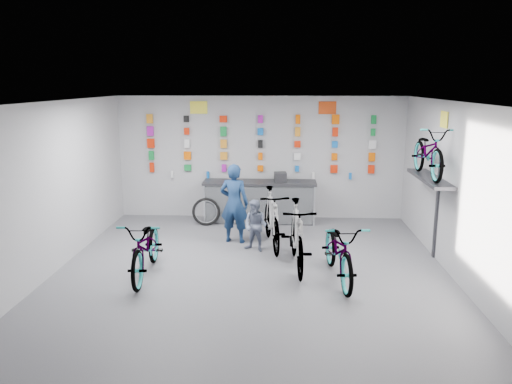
# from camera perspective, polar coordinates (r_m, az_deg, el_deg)

# --- Properties ---
(floor) EXTENTS (8.00, 8.00, 0.00)m
(floor) POSITION_cam_1_polar(r_m,az_deg,el_deg) (8.81, -0.62, -9.67)
(floor) COLOR #505055
(floor) RESTS_ON ground
(ceiling) EXTENTS (8.00, 8.00, 0.00)m
(ceiling) POSITION_cam_1_polar(r_m,az_deg,el_deg) (8.17, -0.67, 10.22)
(ceiling) COLOR white
(ceiling) RESTS_ON wall_back
(wall_back) EXTENTS (7.00, 0.00, 7.00)m
(wall_back) POSITION_cam_1_polar(r_m,az_deg,el_deg) (12.29, 0.52, 3.93)
(wall_back) COLOR #ADADB0
(wall_back) RESTS_ON floor
(wall_front) EXTENTS (7.00, 0.00, 7.00)m
(wall_front) POSITION_cam_1_polar(r_m,az_deg,el_deg) (4.56, -3.84, -11.07)
(wall_front) COLOR #ADADB0
(wall_front) RESTS_ON floor
(wall_left) EXTENTS (0.00, 8.00, 8.00)m
(wall_left) POSITION_cam_1_polar(r_m,az_deg,el_deg) (9.26, -22.80, 0.14)
(wall_left) COLOR #ADADB0
(wall_left) RESTS_ON floor
(wall_right) EXTENTS (0.00, 8.00, 8.00)m
(wall_right) POSITION_cam_1_polar(r_m,az_deg,el_deg) (8.87, 22.56, -0.35)
(wall_right) COLOR #ADADB0
(wall_right) RESTS_ON floor
(counter) EXTENTS (2.70, 0.66, 1.00)m
(counter) POSITION_cam_1_polar(r_m,az_deg,el_deg) (12.04, 0.41, -1.17)
(counter) COLOR black
(counter) RESTS_ON floor
(merch_wall) EXTENTS (5.58, 0.08, 1.56)m
(merch_wall) POSITION_cam_1_polar(r_m,az_deg,el_deg) (12.18, 0.26, 5.35)
(merch_wall) COLOR red
(merch_wall) RESTS_ON wall_back
(wall_bracket) EXTENTS (0.39, 1.90, 2.00)m
(wall_bracket) POSITION_cam_1_polar(r_m,az_deg,el_deg) (9.94, 19.34, 0.98)
(wall_bracket) COLOR #333338
(wall_bracket) RESTS_ON wall_right
(sign_left) EXTENTS (0.42, 0.02, 0.30)m
(sign_left) POSITION_cam_1_polar(r_m,az_deg,el_deg) (12.31, -6.57, 9.57)
(sign_left) COLOR #FFF23B
(sign_left) RESTS_ON wall_back
(sign_right) EXTENTS (0.42, 0.02, 0.30)m
(sign_right) POSITION_cam_1_polar(r_m,az_deg,el_deg) (12.19, 8.16, 9.50)
(sign_right) COLOR #D44313
(sign_right) RESTS_ON wall_back
(sign_side) EXTENTS (0.02, 0.40, 0.30)m
(sign_side) POSITION_cam_1_polar(r_m,az_deg,el_deg) (9.83, 20.70, 7.76)
(sign_side) COLOR #FFF23B
(sign_side) RESTS_ON wall_right
(bike_left) EXTENTS (0.81, 2.04, 1.05)m
(bike_left) POSITION_cam_1_polar(r_m,az_deg,el_deg) (8.91, -12.41, -6.13)
(bike_left) COLOR gray
(bike_left) RESTS_ON floor
(bike_center) EXTENTS (0.70, 2.07, 1.22)m
(bike_center) POSITION_cam_1_polar(r_m,az_deg,el_deg) (9.06, 4.70, -4.98)
(bike_center) COLOR gray
(bike_center) RESTS_ON floor
(bike_right) EXTENTS (0.91, 2.09, 1.07)m
(bike_right) POSITION_cam_1_polar(r_m,az_deg,el_deg) (8.63, 9.50, -6.56)
(bike_right) COLOR gray
(bike_right) RESTS_ON floor
(bike_service) EXTENTS (0.87, 2.07, 1.20)m
(bike_service) POSITION_cam_1_polar(r_m,az_deg,el_deg) (10.19, 1.82, -3.03)
(bike_service) COLOR gray
(bike_service) RESTS_ON floor
(bike_wall) EXTENTS (0.63, 1.80, 0.95)m
(bike_wall) POSITION_cam_1_polar(r_m,az_deg,el_deg) (9.82, 19.15, 4.36)
(bike_wall) COLOR gray
(bike_wall) RESTS_ON wall_bracket
(clerk) EXTENTS (0.68, 0.51, 1.68)m
(clerk) POSITION_cam_1_polar(r_m,az_deg,el_deg) (10.44, -2.51, -1.30)
(clerk) COLOR navy
(clerk) RESTS_ON floor
(customer) EXTENTS (0.63, 0.58, 1.04)m
(customer) POSITION_cam_1_polar(r_m,az_deg,el_deg) (9.96, -0.06, -3.87)
(customer) COLOR slate
(customer) RESTS_ON floor
(spare_wheel) EXTENTS (0.67, 0.22, 0.66)m
(spare_wheel) POSITION_cam_1_polar(r_m,az_deg,el_deg) (11.84, -5.73, -2.26)
(spare_wheel) COLOR black
(spare_wheel) RESTS_ON floor
(register) EXTENTS (0.31, 0.33, 0.22)m
(register) POSITION_cam_1_polar(r_m,az_deg,el_deg) (11.90, 2.81, 1.73)
(register) COLOR black
(register) RESTS_ON counter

